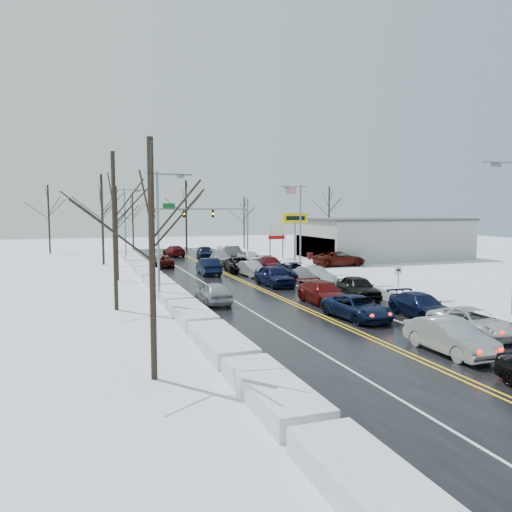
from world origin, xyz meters
name	(u,v)px	position (x,y,z in m)	size (l,w,h in m)	color
ground	(256,287)	(0.00, 0.00, 0.00)	(160.00, 160.00, 0.00)	silver
road_surface	(248,284)	(0.00, 2.00, 0.01)	(14.00, 84.00, 0.01)	black
snow_bank_left	(160,288)	(-7.60, 2.00, 0.00)	(1.85, 72.00, 0.73)	white
snow_bank_right	(327,280)	(7.60, 2.00, 0.00)	(1.85, 72.00, 0.73)	white
traffic_signal_mast	(213,216)	(3.45, 27.99, 5.48)	(13.28, 0.39, 8.00)	slate
tires_plus_sign	(295,222)	(10.50, 15.99, 4.99)	(3.20, 0.34, 6.00)	slate
used_vehicles_sign	(276,233)	(10.50, 22.00, 3.32)	(2.20, 0.22, 4.65)	slate
speed_limit_sign	(398,275)	(8.20, -8.00, 1.63)	(0.55, 0.09, 2.35)	slate
flagpole	(286,213)	(15.17, 30.00, 5.93)	(1.87, 1.20, 10.00)	silver
dealership_building	(383,238)	(23.98, 18.00, 2.66)	(20.40, 12.40, 5.30)	#A0A19C
streetlight_ne	(299,220)	(8.30, 10.00, 5.31)	(3.20, 0.25, 9.00)	slate
streetlight_sw	(161,225)	(-8.30, -4.00, 5.31)	(3.20, 0.25, 9.00)	slate
streetlight_nw	(127,219)	(-8.30, 24.00, 5.31)	(3.20, 0.25, 9.00)	slate
tree_left_a	(151,212)	(-11.00, -20.00, 6.29)	(3.60, 3.60, 9.00)	#2D231C
tree_left_b	(114,200)	(-11.50, -6.00, 6.99)	(4.00, 4.00, 10.00)	#2D231C
tree_left_c	(116,215)	(-10.50, 8.00, 5.94)	(3.40, 3.40, 8.50)	#2D231C
tree_left_d	(102,202)	(-11.20, 22.00, 7.33)	(4.20, 4.20, 10.50)	#2D231C
tree_left_e	(102,208)	(-10.80, 34.00, 6.64)	(3.80, 3.80, 9.50)	#2D231C
tree_far_a	(48,206)	(-18.00, 40.00, 6.99)	(4.00, 4.00, 10.00)	#2D231C
tree_far_b	(133,210)	(-6.00, 41.00, 6.29)	(3.60, 3.60, 9.00)	#2D231C
tree_far_c	(186,201)	(2.00, 39.00, 7.68)	(4.40, 4.40, 11.00)	#2D231C
tree_far_d	(244,213)	(12.00, 40.50, 5.94)	(3.40, 3.40, 8.50)	#2D231C
tree_far_e	(329,204)	(28.00, 41.00, 7.33)	(4.20, 4.20, 10.50)	#2D231C
queued_car_1	(449,353)	(1.86, -20.93, 0.00)	(1.63, 4.68, 1.54)	#A2A4AA
queued_car_2	(357,319)	(1.61, -13.45, 0.00)	(2.27, 4.93, 1.37)	black
queued_car_3	(324,304)	(1.88, -8.59, 0.00)	(2.13, 5.23, 1.52)	#520B0A
queued_car_4	(274,286)	(1.68, 0.12, 0.00)	(2.02, 5.02, 1.71)	black
queued_car_5	(251,276)	(1.81, 6.47, 0.00)	(1.53, 4.39, 1.45)	#A0A3A8
queued_car_6	(240,272)	(1.77, 10.12, 0.00)	(2.55, 5.52, 1.53)	black
queued_car_7	(221,264)	(1.85, 17.86, 0.00)	(2.13, 5.25, 1.52)	#919498
queued_car_8	(205,259)	(1.62, 24.83, 0.00)	(2.00, 4.97, 1.69)	black
queued_car_10	(472,335)	(5.19, -18.67, 0.00)	(2.25, 4.89, 1.36)	silver
queued_car_11	(421,318)	(5.39, -14.31, 0.00)	(2.00, 4.92, 1.43)	black
queued_car_12	(358,299)	(5.18, -7.51, 0.00)	(1.92, 4.77, 1.63)	black
queued_car_13	(314,284)	(5.26, -0.10, 0.00)	(1.61, 4.63, 1.53)	#A5A8AD
queued_car_14	(296,279)	(5.20, 3.54, 0.00)	(2.50, 5.42, 1.50)	black
queued_car_15	(270,271)	(5.14, 10.13, 0.00)	(2.03, 4.99, 1.45)	#47090F
queued_car_16	(250,264)	(5.15, 16.91, 0.00)	(1.88, 4.67, 1.59)	silver
queued_car_17	(233,258)	(5.37, 24.65, 0.00)	(1.67, 4.78, 1.58)	#3D3F42
oncoming_car_0	(209,274)	(-1.75, 9.19, 0.00)	(1.73, 4.97, 1.64)	black
oncoming_car_1	(163,267)	(-5.06, 17.31, 0.00)	(2.19, 4.76, 1.32)	#4B0E0A
oncoming_car_2	(174,256)	(-1.63, 29.62, 0.00)	(2.10, 5.16, 1.50)	#510A0E
oncoming_car_3	(213,303)	(-5.11, -5.88, 0.00)	(1.77, 4.40, 1.50)	#A4A6AC
parked_car_0	(339,266)	(14.10, 11.60, 0.00)	(2.75, 5.97, 1.66)	#430F09
parked_car_1	(349,262)	(17.16, 14.63, 0.00)	(2.19, 5.39, 1.56)	#3C3F41
parked_car_2	(312,259)	(14.94, 20.54, 0.00)	(2.03, 5.05, 1.72)	#540B0D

